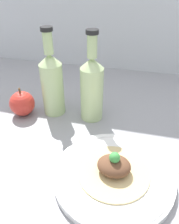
% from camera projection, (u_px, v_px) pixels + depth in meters
% --- Properties ---
extents(ground_plane, '(1.80, 1.10, 0.04)m').
position_uv_depth(ground_plane, '(96.00, 139.00, 0.68)').
color(ground_plane, gray).
extents(plate, '(0.29, 0.29, 0.02)m').
position_uv_depth(plate, '(113.00, 174.00, 0.52)').
color(plate, white).
rests_on(plate, ground_plane).
extents(plated_food, '(0.17, 0.17, 0.06)m').
position_uv_depth(plated_food, '(114.00, 167.00, 0.51)').
color(plated_food, '#D6BC7F').
rests_on(plated_food, plate).
extents(cider_bottle_left, '(0.07, 0.07, 0.29)m').
position_uv_depth(cider_bottle_left, '(52.00, 82.00, 0.71)').
color(cider_bottle_left, '#B7D18E').
rests_on(cider_bottle_left, ground_plane).
extents(cider_bottle_right, '(0.07, 0.07, 0.29)m').
position_uv_depth(cider_bottle_right, '(92.00, 87.00, 0.68)').
color(cider_bottle_right, '#B7D18E').
rests_on(cider_bottle_right, ground_plane).
extents(apple, '(0.08, 0.08, 0.10)m').
position_uv_depth(apple, '(22.00, 103.00, 0.73)').
color(apple, red).
rests_on(apple, ground_plane).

